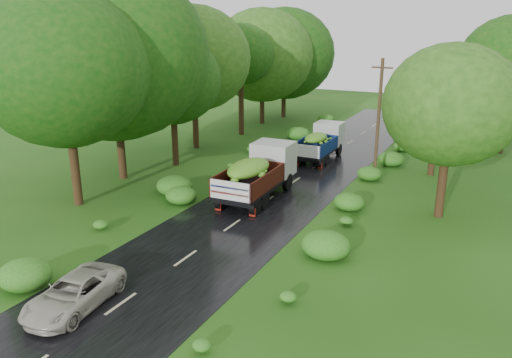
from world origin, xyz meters
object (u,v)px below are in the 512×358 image
Objects in this scene: utility_pole at (378,118)px; truck_far at (321,141)px; truck_near at (260,171)px; car at (74,293)px.

truck_far is at bearing 156.66° from utility_pole.
truck_far is 6.05m from utility_pole.
utility_pole is at bearing 51.52° from truck_near.
utility_pole is (4.66, -2.93, 2.50)m from truck_far.
truck_near is at bearing -117.93° from utility_pole.
utility_pole is at bearing 68.03° from car.
truck_near is 8.55m from utility_pole.
truck_far is at bearing 86.65° from truck_near.
utility_pole reaches higher than truck_near.
car is at bearing -92.51° from truck_far.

